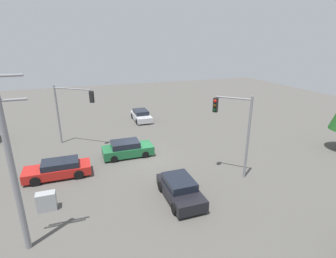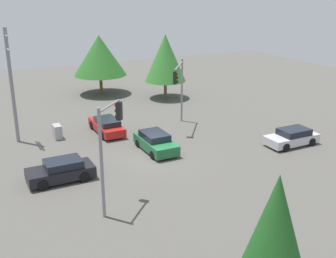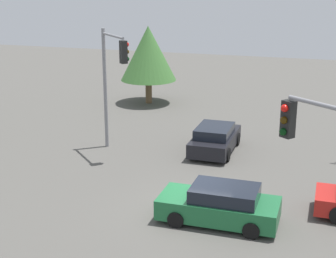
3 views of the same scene
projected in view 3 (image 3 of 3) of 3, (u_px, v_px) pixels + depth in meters
The scene contains 5 objects.
ground_plane at pixel (195, 211), 19.85m from camera, with size 80.00×80.00×0.00m, color #54514C.
sedan_dark at pixel (215, 139), 26.41m from camera, with size 2.04×4.24×1.39m.
sedan_green at pixel (220, 205), 18.84m from camera, with size 4.39×2.03×1.41m.
traffic_signal_cross at pixel (112, 72), 25.30m from camera, with size 2.12×2.06×6.21m.
tree_left at pixel (148, 53), 35.63m from camera, with size 3.88×3.88×5.42m.
Camera 3 is at (-4.55, 17.54, 8.77)m, focal length 55.00 mm.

